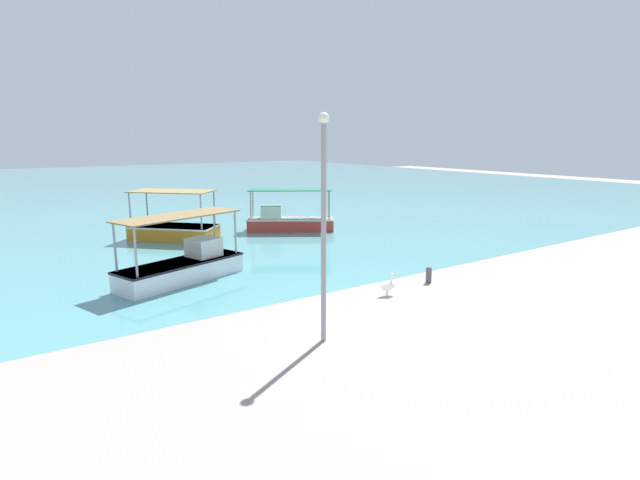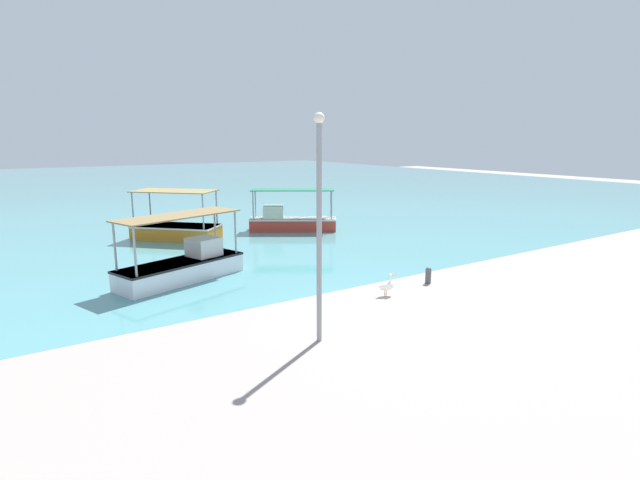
{
  "view_description": "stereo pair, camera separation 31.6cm",
  "coord_description": "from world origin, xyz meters",
  "px_view_note": "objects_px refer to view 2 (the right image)",
  "views": [
    {
      "loc": [
        -10.24,
        -10.82,
        5.42
      ],
      "look_at": [
        1.26,
        5.86,
        1.25
      ],
      "focal_mm": 28.0,
      "sensor_mm": 36.0,
      "label": 1
    },
    {
      "loc": [
        -9.98,
        -10.99,
        5.42
      ],
      "look_at": [
        1.26,
        5.86,
        1.25
      ],
      "focal_mm": 28.0,
      "sensor_mm": 36.0,
      "label": 2
    }
  ],
  "objects_px": {
    "lamp_post": "(319,218)",
    "pelican": "(386,285)",
    "fishing_boat_far_left": "(184,265)",
    "mooring_bollard": "(428,275)",
    "fishing_boat_near_right": "(177,229)",
    "fishing_boat_center": "(291,220)"
  },
  "relations": [
    {
      "from": "fishing_boat_center",
      "to": "fishing_boat_near_right",
      "type": "xyz_separation_m",
      "value": [
        -6.43,
        1.33,
        -0.06
      ]
    },
    {
      "from": "fishing_boat_center",
      "to": "fishing_boat_far_left",
      "type": "height_order",
      "value": "fishing_boat_far_left"
    },
    {
      "from": "pelican",
      "to": "fishing_boat_far_left",
      "type": "bearing_deg",
      "value": 131.57
    },
    {
      "from": "fishing_boat_far_left",
      "to": "mooring_bollard",
      "type": "height_order",
      "value": "fishing_boat_far_left"
    },
    {
      "from": "fishing_boat_far_left",
      "to": "lamp_post",
      "type": "xyz_separation_m",
      "value": [
        1.09,
        -7.82,
        2.76
      ]
    },
    {
      "from": "pelican",
      "to": "lamp_post",
      "type": "relative_size",
      "value": 0.13
    },
    {
      "from": "fishing_boat_center",
      "to": "pelican",
      "type": "bearing_deg",
      "value": -105.81
    },
    {
      "from": "fishing_boat_far_left",
      "to": "pelican",
      "type": "xyz_separation_m",
      "value": [
        5.2,
        -5.86,
        -0.24
      ]
    },
    {
      "from": "fishing_boat_center",
      "to": "pelican",
      "type": "xyz_separation_m",
      "value": [
        -3.6,
        -12.7,
        -0.22
      ]
    },
    {
      "from": "pelican",
      "to": "mooring_bollard",
      "type": "relative_size",
      "value": 1.26
    },
    {
      "from": "lamp_post",
      "to": "mooring_bollard",
      "type": "distance_m",
      "value": 7.47
    },
    {
      "from": "fishing_boat_near_right",
      "to": "pelican",
      "type": "distance_m",
      "value": 14.31
    },
    {
      "from": "pelican",
      "to": "mooring_bollard",
      "type": "height_order",
      "value": "pelican"
    },
    {
      "from": "fishing_boat_center",
      "to": "fishing_boat_near_right",
      "type": "bearing_deg",
      "value": 168.35
    },
    {
      "from": "fishing_boat_far_left",
      "to": "fishing_boat_near_right",
      "type": "bearing_deg",
      "value": 73.87
    },
    {
      "from": "fishing_boat_far_left",
      "to": "mooring_bollard",
      "type": "xyz_separation_m",
      "value": [
        7.53,
        -5.58,
        -0.28
      ]
    },
    {
      "from": "lamp_post",
      "to": "pelican",
      "type": "bearing_deg",
      "value": 25.46
    },
    {
      "from": "fishing_boat_far_left",
      "to": "fishing_boat_center",
      "type": "bearing_deg",
      "value": 37.86
    },
    {
      "from": "fishing_boat_far_left",
      "to": "lamp_post",
      "type": "distance_m",
      "value": 8.37
    },
    {
      "from": "fishing_boat_far_left",
      "to": "fishing_boat_near_right",
      "type": "relative_size",
      "value": 1.13
    },
    {
      "from": "fishing_boat_center",
      "to": "mooring_bollard",
      "type": "relative_size",
      "value": 7.94
    },
    {
      "from": "pelican",
      "to": "mooring_bollard",
      "type": "distance_m",
      "value": 2.35
    }
  ]
}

